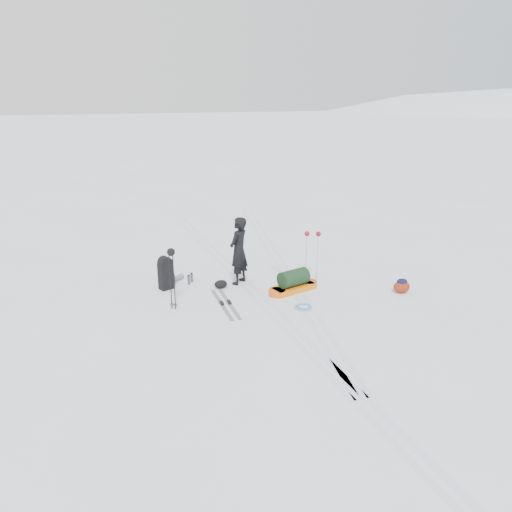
# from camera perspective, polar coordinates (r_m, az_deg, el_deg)

# --- Properties ---
(ground) EXTENTS (200.00, 200.00, 0.00)m
(ground) POSITION_cam_1_polar(r_m,az_deg,el_deg) (12.76, -0.19, -4.28)
(ground) COLOR white
(ground) RESTS_ON ground
(snow_hill_backdrop) EXTENTS (359.50, 192.00, 162.45)m
(snow_hill_backdrop) POSITION_cam_1_polar(r_m,az_deg,el_deg) (137.55, 15.25, -14.69)
(snow_hill_backdrop) COLOR white
(snow_hill_backdrop) RESTS_ON ground
(ski_tracks) EXTENTS (3.38, 17.97, 0.01)m
(ski_tracks) POSITION_cam_1_polar(r_m,az_deg,el_deg) (13.70, 1.19, -2.61)
(ski_tracks) COLOR silver
(ski_tracks) RESTS_ON ground
(skier) EXTENTS (0.78, 0.78, 1.82)m
(skier) POSITION_cam_1_polar(r_m,az_deg,el_deg) (13.12, -2.00, 0.60)
(skier) COLOR black
(skier) RESTS_ON ground
(pulk_sled) EXTENTS (1.55, 0.86, 0.57)m
(pulk_sled) POSITION_cam_1_polar(r_m,az_deg,el_deg) (12.87, 4.30, -3.07)
(pulk_sled) COLOR orange
(pulk_sled) RESTS_ON ground
(expedition_rucksack) EXTENTS (0.76, 0.86, 0.89)m
(expedition_rucksack) POSITION_cam_1_polar(r_m,az_deg,el_deg) (13.15, -10.13, -1.94)
(expedition_rucksack) COLOR black
(expedition_rucksack) RESTS_ON ground
(ski_poles_black) EXTENTS (0.21, 0.19, 1.51)m
(ski_poles_black) POSITION_cam_1_polar(r_m,az_deg,el_deg) (11.59, -9.66, -0.41)
(ski_poles_black) COLOR black
(ski_poles_black) RESTS_ON ground
(ski_poles_silver) EXTENTS (0.41, 0.26, 1.37)m
(ski_poles_silver) POSITION_cam_1_polar(r_m,az_deg,el_deg) (13.37, 6.47, 1.90)
(ski_poles_silver) COLOR silver
(ski_poles_silver) RESTS_ON ground
(touring_skis_grey) EXTENTS (0.31, 1.89, 0.07)m
(touring_skis_grey) POSITION_cam_1_polar(r_m,az_deg,el_deg) (12.14, -3.51, -5.46)
(touring_skis_grey) COLOR #989BA0
(touring_skis_grey) RESTS_ON ground
(touring_skis_white) EXTENTS (0.64, 2.05, 0.07)m
(touring_skis_white) POSITION_cam_1_polar(r_m,az_deg,el_deg) (13.74, 3.49, -2.52)
(touring_skis_white) COLOR silver
(touring_skis_white) RESTS_ON ground
(rope_coil) EXTENTS (0.57, 0.57, 0.05)m
(rope_coil) POSITION_cam_1_polar(r_m,az_deg,el_deg) (11.98, 5.44, -5.81)
(rope_coil) COLOR #5FB3E7
(rope_coil) RESTS_ON ground
(small_daypack) EXTENTS (0.46, 0.35, 0.38)m
(small_daypack) POSITION_cam_1_polar(r_m,az_deg,el_deg) (13.27, 16.31, -3.29)
(small_daypack) COLOR maroon
(small_daypack) RESTS_ON ground
(thermos_pair) EXTENTS (0.19, 0.26, 0.28)m
(thermos_pair) POSITION_cam_1_polar(r_m,az_deg,el_deg) (13.46, -7.53, -2.58)
(thermos_pair) COLOR #4F5155
(thermos_pair) RESTS_ON ground
(stuff_sack) EXTENTS (0.35, 0.26, 0.21)m
(stuff_sack) POSITION_cam_1_polar(r_m,az_deg,el_deg) (13.08, -4.05, -3.22)
(stuff_sack) COLOR black
(stuff_sack) RESTS_ON ground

